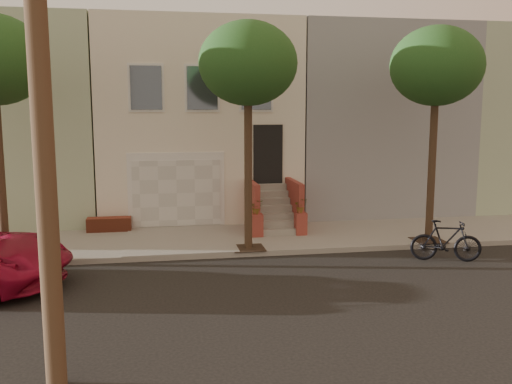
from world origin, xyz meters
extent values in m
plane|color=black|center=(0.00, 0.00, 0.00)|extent=(90.00, 90.00, 0.00)
cube|color=gray|center=(0.00, 5.35, 0.07)|extent=(40.00, 3.70, 0.15)
cube|color=beige|center=(0.00, 11.20, 3.65)|extent=(7.00, 8.00, 7.00)
cube|color=#9CB08E|center=(-6.80, 11.20, 3.65)|extent=(6.50, 8.00, 7.00)
cube|color=gray|center=(6.80, 11.20, 3.65)|extent=(6.50, 8.00, 7.00)
cube|color=#9CB08E|center=(13.30, 11.20, 3.65)|extent=(6.50, 8.00, 7.00)
cube|color=silver|center=(-0.90, 7.22, 1.40)|extent=(3.20, 0.12, 2.50)
cube|color=silver|center=(-0.90, 7.16, 1.30)|extent=(2.90, 0.06, 2.20)
cube|color=gray|center=(-0.90, 5.35, 0.16)|extent=(3.20, 3.70, 0.02)
cube|color=brown|center=(-3.10, 6.90, 0.37)|extent=(1.40, 0.45, 0.44)
cube|color=black|center=(2.20, 7.17, 2.55)|extent=(1.00, 0.06, 2.00)
cube|color=#3F4751|center=(-1.80, 7.17, 4.75)|extent=(1.00, 0.06, 1.40)
cube|color=silver|center=(-1.80, 7.19, 4.75)|extent=(1.15, 0.05, 1.55)
cube|color=#3F4751|center=(0.00, 7.17, 4.75)|extent=(1.00, 0.06, 1.40)
cube|color=silver|center=(0.00, 7.19, 4.75)|extent=(1.15, 0.05, 1.55)
cube|color=#3F4751|center=(1.80, 7.17, 4.75)|extent=(1.00, 0.06, 1.40)
cube|color=silver|center=(1.80, 7.19, 4.75)|extent=(1.15, 0.05, 1.55)
cube|color=gray|center=(2.20, 5.38, 0.25)|extent=(1.20, 0.28, 0.20)
cube|color=gray|center=(2.20, 5.66, 0.45)|extent=(1.20, 0.28, 0.20)
cube|color=gray|center=(2.20, 5.94, 0.65)|extent=(1.20, 0.28, 0.20)
cube|color=gray|center=(2.20, 6.22, 0.85)|extent=(1.20, 0.28, 0.20)
cube|color=gray|center=(2.20, 6.50, 1.05)|extent=(1.20, 0.28, 0.20)
cube|color=gray|center=(2.20, 6.78, 1.25)|extent=(1.20, 0.28, 0.20)
cube|color=gray|center=(2.20, 7.06, 1.45)|extent=(1.20, 0.28, 0.20)
cube|color=brown|center=(1.50, 6.22, 0.95)|extent=(0.18, 1.96, 1.60)
cube|color=brown|center=(2.90, 6.22, 0.95)|extent=(0.18, 1.96, 1.60)
cube|color=brown|center=(1.50, 5.34, 0.50)|extent=(0.35, 0.35, 0.70)
imported|color=#1C4A1A|center=(1.50, 5.34, 1.07)|extent=(0.40, 0.35, 0.45)
cube|color=brown|center=(2.90, 5.34, 0.50)|extent=(0.35, 0.35, 0.70)
imported|color=#1C4A1A|center=(2.90, 5.34, 1.07)|extent=(0.41, 0.35, 0.45)
cube|color=#2D2116|center=(-5.50, 3.90, 0.15)|extent=(0.90, 0.90, 0.02)
cylinder|color=#342617|center=(-5.50, 3.90, 2.25)|extent=(0.22, 0.22, 4.20)
cube|color=#2D2116|center=(1.00, 3.90, 0.15)|extent=(0.90, 0.90, 0.02)
cylinder|color=#342617|center=(1.00, 3.90, 2.25)|extent=(0.22, 0.22, 4.20)
ellipsoid|color=#1C4A1A|center=(1.00, 3.90, 5.30)|extent=(2.70, 2.57, 2.29)
cube|color=#2D2116|center=(6.50, 3.90, 0.15)|extent=(0.90, 0.90, 0.02)
cylinder|color=#342617|center=(6.50, 3.90, 2.25)|extent=(0.22, 0.22, 4.20)
ellipsoid|color=#1C4A1A|center=(6.50, 3.90, 5.30)|extent=(2.70, 2.57, 2.29)
cylinder|color=#4E3324|center=(-3.00, -3.20, 5.00)|extent=(0.30, 0.30, 10.00)
imported|color=black|center=(6.13, 2.21, 0.56)|extent=(1.94, 1.08, 1.12)
camera|label=1|loc=(-1.41, -11.27, 4.08)|focal=38.91mm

